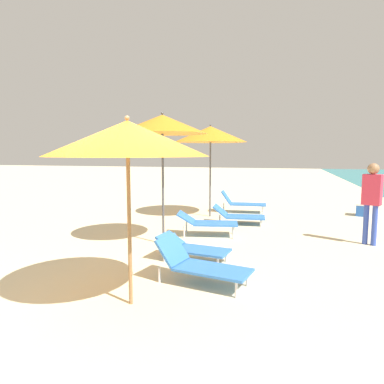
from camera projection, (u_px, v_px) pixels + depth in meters
ground at (118, 309)px, 4.38m from camera, size 80.00×80.00×0.00m
umbrella_nearest at (127, 139)px, 4.28m from camera, size 2.04×2.04×2.43m
lounger_nearest_shoreside at (200, 264)px, 5.18m from camera, size 1.50×0.86×0.66m
umbrella_second at (162, 124)px, 7.19m from camera, size 1.89×1.89×2.82m
lounger_second_shoreside at (207, 222)px, 8.18m from camera, size 1.50×0.83×0.56m
lounger_second_inland at (193, 248)px, 6.24m from camera, size 1.37×0.75×0.47m
umbrella_farthest at (210, 134)px, 10.40m from camera, size 2.21×2.21×2.82m
lounger_farthest_shoreside at (242, 202)px, 11.34m from camera, size 1.49×0.66×0.71m
lounger_farthest_inland at (238, 215)px, 9.53m from camera, size 1.46×0.77×0.52m
person_walking_near at (372, 195)px, 7.28m from camera, size 0.42×0.36×1.75m
cooler_box at (362, 209)px, 10.79m from camera, size 0.41×0.54×0.40m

